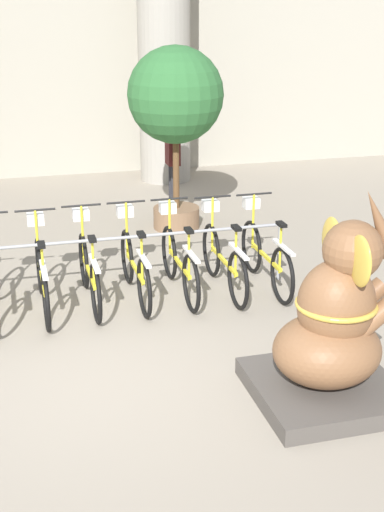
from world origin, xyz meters
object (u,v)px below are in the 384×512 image
bicycle_7 (223,258)px  potted_tree (176,102)px  bicycle_8 (265,254)px  elephant_statue (333,331)px  person_pedestrian (173,154)px  bicycle_3 (42,276)px  bicycle_5 (134,265)px  bicycle_4 (89,270)px  bicycle_6 (179,261)px

bicycle_7 → potted_tree: 3.06m
bicycle_8 → bicycle_7: bearing=179.1°
elephant_statue → bicycle_7: bearing=93.8°
elephant_statue → person_pedestrian: size_ratio=1.21×
bicycle_3 → elephant_statue: size_ratio=0.90×
bicycle_8 → person_pedestrian: person_pedestrian is taller
bicycle_5 → bicycle_7: (1.11, -0.05, 0.00)m
elephant_statue → potted_tree: 5.49m
bicycle_3 → person_pedestrian: person_pedestrian is taller
elephant_statue → bicycle_8: bearing=82.1°
bicycle_7 → bicycle_4: bearing=178.6°
bicycle_6 → bicycle_7: same height
potted_tree → bicycle_5: bearing=-114.3°
bicycle_5 → elephant_statue: (1.29, -2.75, 0.25)m
bicycle_5 → bicycle_6: (0.55, 0.00, 0.00)m
bicycle_3 → bicycle_5: (1.11, 0.06, 0.00)m
bicycle_5 → bicycle_6: same height
bicycle_8 → potted_tree: size_ratio=0.64×
elephant_statue → bicycle_5: bearing=115.1°
bicycle_3 → bicycle_5: same height
bicycle_5 → bicycle_8: same height
bicycle_7 → bicycle_8: (0.55, -0.01, 0.00)m
bicycle_7 → elephant_statue: (0.18, -2.70, 0.25)m
bicycle_7 → bicycle_8: size_ratio=1.00×
bicycle_7 → bicycle_5: bearing=177.5°
bicycle_5 → bicycle_7: same height
potted_tree → bicycle_8: bearing=-79.3°
bicycle_7 → bicycle_6: bearing=174.6°
bicycle_3 → potted_tree: 3.82m
bicycle_4 → elephant_statue: elephant_statue is taller
bicycle_4 → person_pedestrian: size_ratio=1.09×
bicycle_4 → bicycle_6: same height
person_pedestrian → potted_tree: bearing=-100.7°
bicycle_6 → potted_tree: bearing=76.7°
bicycle_8 → elephant_statue: 2.73m
person_pedestrian → bicycle_3: bearing=-124.2°
bicycle_7 → bicycle_8: 0.55m
bicycle_7 → potted_tree: size_ratio=0.64×
bicycle_5 → bicycle_3: bearing=-176.8°
bicycle_3 → bicycle_7: 2.22m
bicycle_4 → bicycle_7: 1.66m
elephant_statue → potted_tree: potted_tree is taller
elephant_statue → bicycle_3: bearing=131.8°
bicycle_3 → bicycle_5: 1.11m
bicycle_3 → bicycle_6: 1.66m
bicycle_3 → potted_tree: bearing=49.3°
bicycle_7 → person_pedestrian: 3.65m
bicycle_6 → potted_tree: (0.61, 2.58, 1.56)m
bicycle_7 → potted_tree: bearing=88.8°
bicycle_4 → bicycle_7: same height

